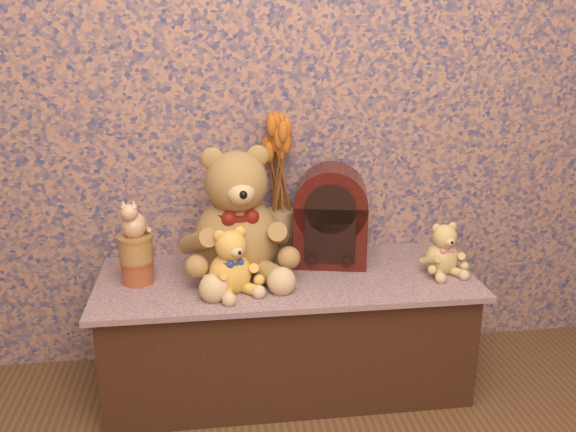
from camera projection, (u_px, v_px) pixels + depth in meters
name	position (u px, v px, depth m)	size (l,w,h in m)	color
display_shelf	(286.00, 330.00, 2.24)	(1.34, 0.55, 0.44)	#3A4177
teddy_large	(236.00, 206.00, 2.13)	(0.40, 0.47, 0.50)	#A0763E
teddy_medium	(230.00, 257.00, 2.02)	(0.19, 0.23, 0.24)	gold
teddy_small	(442.00, 246.00, 2.18)	(0.16, 0.19, 0.20)	#E1BA6B
cathedral_radio	(331.00, 215.00, 2.25)	(0.27, 0.19, 0.37)	#3D0F0B
ceramic_vase	(280.00, 234.00, 2.31)	(0.12, 0.12, 0.19)	tan
dried_stalks	(280.00, 159.00, 2.22)	(0.20, 0.20, 0.39)	#C2651F
biscuit_tin_lower	(138.00, 271.00, 2.11)	(0.11, 0.11, 0.08)	#B77235
biscuit_tin_upper	(136.00, 248.00, 2.08)	(0.12, 0.12, 0.09)	#D2BD5B
cat_figurine	(133.00, 217.00, 2.05)	(0.10, 0.11, 0.14)	silver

